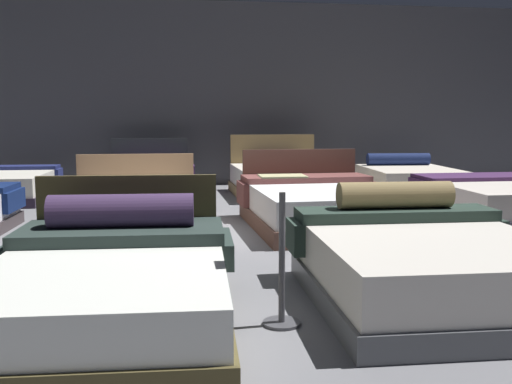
{
  "coord_description": "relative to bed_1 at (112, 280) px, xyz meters",
  "views": [
    {
      "loc": [
        -0.64,
        -6.5,
        1.29
      ],
      "look_at": [
        0.33,
        0.5,
        0.39
      ],
      "focal_mm": 40.71,
      "sensor_mm": 36.0,
      "label": 1
    }
  ],
  "objects": [
    {
      "name": "showroom_back_wall",
      "position": [
        1.07,
        7.56,
        1.51
      ],
      "size": [
        18.0,
        0.06,
        3.5
      ],
      "primitive_type": "cube",
      "color": "#47474C",
      "rests_on": "ground_plane"
    },
    {
      "name": "bed_1",
      "position": [
        0.0,
        0.0,
        0.0
      ],
      "size": [
        1.65,
        2.19,
        0.84
      ],
      "rotation": [
        0.0,
        0.0,
        -0.04
      ],
      "color": "#4F4526",
      "rests_on": "ground_plane"
    },
    {
      "name": "bed_7",
      "position": [
        4.41,
        2.9,
        0.0
      ],
      "size": [
        1.59,
        2.03,
        0.53
      ],
      "rotation": [
        0.0,
        0.0,
        0.01
      ],
      "color": "#514F60",
      "rests_on": "ground_plane"
    },
    {
      "name": "bed_6",
      "position": [
        2.13,
        2.89,
        0.01
      ],
      "size": [
        1.79,
        2.25,
        0.87
      ],
      "rotation": [
        0.0,
        0.0,
        0.05
      ],
      "color": "brown",
      "rests_on": "ground_plane"
    },
    {
      "name": "ground_plane",
      "position": [
        1.07,
        2.73,
        -0.25
      ],
      "size": [
        18.0,
        18.0,
        0.02
      ],
      "primitive_type": "cube",
      "color": "slate"
    },
    {
      "name": "bed_9",
      "position": [
        -0.04,
        5.87,
        0.01
      ],
      "size": [
        1.56,
        2.15,
        0.93
      ],
      "rotation": [
        0.0,
        0.0,
        -0.0
      ],
      "color": "#2B3331",
      "rests_on": "ground_plane"
    },
    {
      "name": "bed_5",
      "position": [
        -0.07,
        2.85,
        -0.02
      ],
      "size": [
        1.61,
        2.16,
        0.83
      ],
      "rotation": [
        0.0,
        0.0,
        0.02
      ],
      "color": "#9A714F",
      "rests_on": "ground_plane"
    },
    {
      "name": "bed_8",
      "position": [
        -2.3,
        5.83,
        -0.02
      ],
      "size": [
        1.5,
        1.98,
        0.49
      ],
      "rotation": [
        0.0,
        0.0,
        -0.01
      ],
      "color": "black",
      "rests_on": "ground_plane"
    },
    {
      "name": "price_sign",
      "position": [
        1.07,
        -0.31,
        0.12
      ],
      "size": [
        0.28,
        0.24,
        0.95
      ],
      "color": "#3F3F44",
      "rests_on": "ground_plane"
    },
    {
      "name": "bed_11",
      "position": [
        4.46,
        5.82,
        -0.02
      ],
      "size": [
        1.6,
        2.01,
        0.65
      ],
      "rotation": [
        0.0,
        0.0,
        -0.05
      ],
      "color": "#4E575E",
      "rests_on": "ground_plane"
    },
    {
      "name": "bed_2",
      "position": [
        2.18,
        0.01,
        0.02
      ],
      "size": [
        1.75,
        1.95,
        0.78
      ],
      "rotation": [
        0.0,
        0.0,
        -0.02
      ],
      "color": "#515458",
      "rests_on": "ground_plane"
    },
    {
      "name": "bed_10",
      "position": [
        2.22,
        5.8,
        0.01
      ],
      "size": [
        1.7,
        2.01,
        0.99
      ],
      "rotation": [
        0.0,
        0.0,
        0.03
      ],
      "color": "olive",
      "rests_on": "ground_plane"
    }
  ]
}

